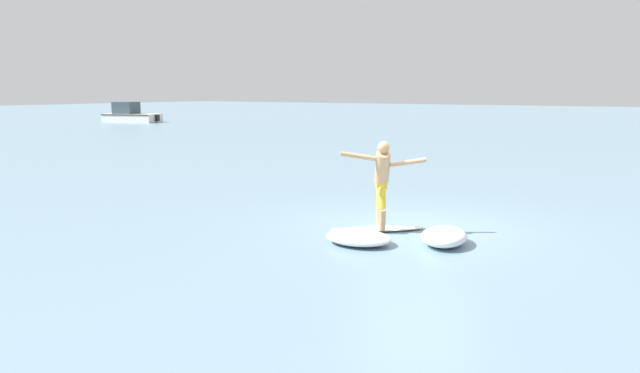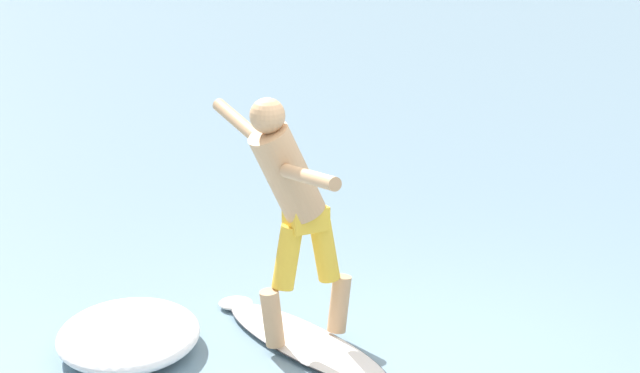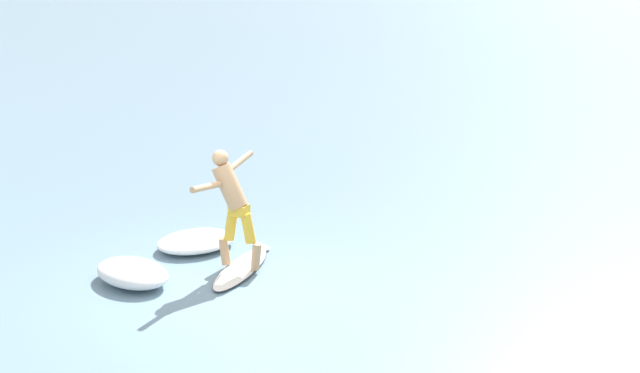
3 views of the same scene
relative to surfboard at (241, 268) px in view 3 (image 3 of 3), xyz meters
The scene contains 5 objects.
ground_plane 0.76m from the surfboard, 44.04° to the right, with size 200.00×200.00×0.00m, color #6B8A9C.
surfboard is the anchor object (origin of this frame).
surfer 1.06m from the surfboard, 131.11° to the right, with size 1.02×1.42×1.73m.
wave_foam_at_tail 1.57m from the surfboard, 104.81° to the right, with size 1.41×1.12×0.31m.
wave_foam_at_nose 1.19m from the surfboard, behind, with size 0.97×1.24×0.24m.
Camera 3 is at (10.27, -4.95, 4.95)m, focal length 50.00 mm.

